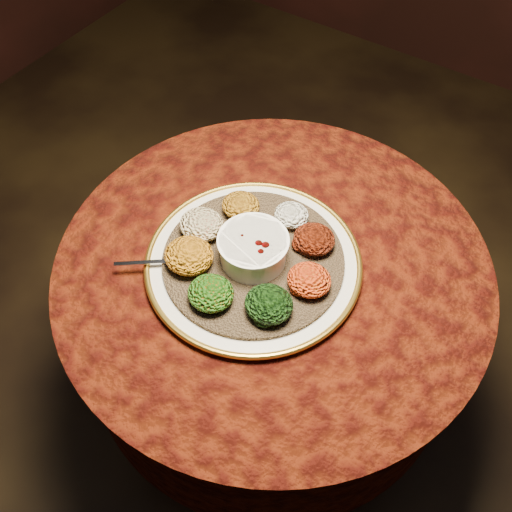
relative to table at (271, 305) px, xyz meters
The scene contains 13 objects.
table is the anchor object (origin of this frame).
platter 0.20m from the table, 131.45° to the right, with size 0.58×0.58×0.02m.
injera 0.21m from the table, 131.45° to the right, with size 0.39×0.39×0.01m, color brown.
stew_bowl 0.25m from the table, 131.45° to the right, with size 0.15×0.15×0.06m.
spoon 0.31m from the table, 140.33° to the right, with size 0.13×0.10×0.01m.
portion_ayib 0.25m from the table, 99.60° to the left, with size 0.08×0.07×0.04m, color silver.
portion_kitfo 0.25m from the table, 47.83° to the left, with size 0.09×0.09×0.04m, color black.
portion_tikil 0.25m from the table, 16.59° to the right, with size 0.09×0.09×0.04m, color #AE610E.
portion_gomen 0.27m from the table, 61.46° to the right, with size 0.10×0.09×0.05m, color black.
portion_mixveg 0.29m from the table, 104.06° to the right, with size 0.09×0.09×0.05m, color #A93F0A.
portion_kik 0.29m from the table, 138.59° to the right, with size 0.11×0.10×0.05m, color #C06C10.
portion_timatim 0.29m from the table, 168.07° to the right, with size 0.10×0.09×0.05m, color maroon.
portion_shiro 0.27m from the table, 154.30° to the left, with size 0.09×0.08×0.04m, color #A26B13.
Camera 1 is at (0.38, -0.64, 1.73)m, focal length 40.00 mm.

